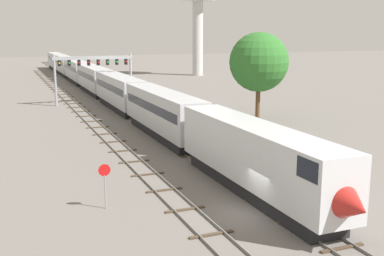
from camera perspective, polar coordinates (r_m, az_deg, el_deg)
The scene contains 8 objects.
ground_plane at distance 29.66m, azimuth 7.01°, elevation -10.14°, with size 400.00×400.00×0.00m, color slate.
track_main at distance 86.16m, azimuth -11.43°, elevation 4.01°, with size 2.60×200.00×0.16m.
track_near at distance 65.73m, azimuth -12.89°, elevation 1.69°, with size 2.60×160.00×0.16m.
passenger_train at distance 87.83m, azimuth -11.74°, elevation 5.81°, with size 3.04×136.67×4.80m.
signal_gantry at distance 74.22m, azimuth -11.69°, elevation 7.19°, with size 12.10×0.49×7.62m.
water_tower at distance 122.08m, azimuth 0.70°, elevation 15.05°, with size 8.70×8.70×24.19m.
stop_sign at distance 30.12m, azimuth -10.41°, elevation -6.13°, with size 0.76×0.08×2.88m.
trackside_tree_left at distance 59.68m, azimuth 8.01°, elevation 7.80°, with size 7.32×7.32×10.88m.
Camera 1 is at (-13.55, -24.05, 10.86)m, focal length 44.55 mm.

